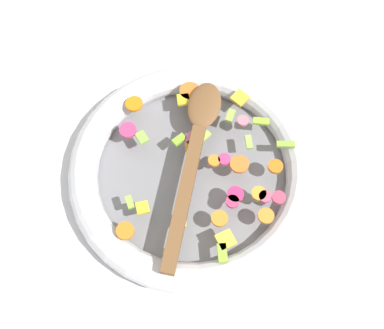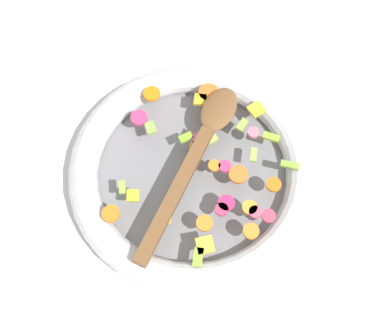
% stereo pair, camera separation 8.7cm
% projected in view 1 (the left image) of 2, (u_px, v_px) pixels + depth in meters
% --- Properties ---
extents(ground_plane, '(4.00, 4.00, 0.00)m').
position_uv_depth(ground_plane, '(192.00, 177.00, 0.92)').
color(ground_plane, silver).
extents(skillet, '(0.42, 0.42, 0.05)m').
position_uv_depth(skillet, '(192.00, 171.00, 0.90)').
color(skillet, slate).
rests_on(skillet, ground_plane).
extents(chopped_vegetables, '(0.33, 0.34, 0.01)m').
position_uv_depth(chopped_vegetables, '(207.00, 164.00, 0.87)').
color(chopped_vegetables, orange).
rests_on(chopped_vegetables, skillet).
extents(wooden_spoon, '(0.15, 0.33, 0.01)m').
position_uv_depth(wooden_spoon, '(194.00, 151.00, 0.87)').
color(wooden_spoon, brown).
rests_on(wooden_spoon, chopped_vegetables).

